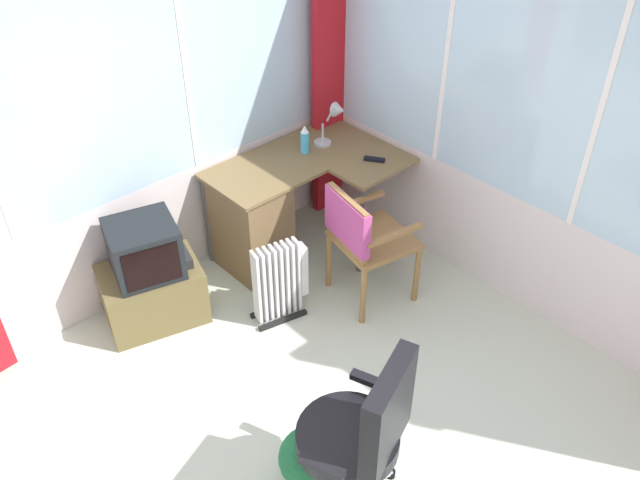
{
  "coord_description": "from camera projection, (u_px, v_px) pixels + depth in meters",
  "views": [
    {
      "loc": [
        -1.42,
        -1.37,
        3.17
      ],
      "look_at": [
        0.71,
        0.93,
        0.77
      ],
      "focal_mm": 37.13,
      "sensor_mm": 36.0,
      "label": 1
    }
  ],
  "objects": [
    {
      "name": "north_window_panel",
      "position": [
        97.0,
        131.0,
        3.96
      ],
      "size": [
        3.84,
        0.07,
        2.57
      ],
      "color": "silver",
      "rests_on": "ground"
    },
    {
      "name": "east_window_panel",
      "position": [
        591.0,
        152.0,
        3.76
      ],
      "size": [
        0.07,
        4.23,
        2.57
      ],
      "color": "silver",
      "rests_on": "ground"
    },
    {
      "name": "curtain_corner",
      "position": [
        331.0,
        64.0,
        4.9
      ],
      "size": [
        0.33,
        0.08,
        2.47
      ],
      "primitive_type": "cube",
      "rotation": [
        0.0,
        0.0,
        -0.02
      ],
      "color": "red",
      "rests_on": "ground"
    },
    {
      "name": "desk",
      "position": [
        258.0,
        217.0,
        4.76
      ],
      "size": [
        1.31,
        0.93,
        0.76
      ],
      "color": "brown",
      "rests_on": "ground"
    },
    {
      "name": "desk_lamp",
      "position": [
        335.0,
        118.0,
        4.8
      ],
      "size": [
        0.23,
        0.2,
        0.33
      ],
      "color": "#B2B7BC",
      "rests_on": "desk"
    },
    {
      "name": "tv_remote",
      "position": [
        374.0,
        159.0,
        4.71
      ],
      "size": [
        0.12,
        0.15,
        0.02
      ],
      "primitive_type": "cube",
      "rotation": [
        0.0,
        0.0,
        0.58
      ],
      "color": "black",
      "rests_on": "desk"
    },
    {
      "name": "spray_bottle",
      "position": [
        305.0,
        139.0,
        4.75
      ],
      "size": [
        0.06,
        0.06,
        0.22
      ],
      "color": "#43B3DB",
      "rests_on": "desk"
    },
    {
      "name": "wooden_armchair",
      "position": [
        360.0,
        233.0,
        4.34
      ],
      "size": [
        0.58,
        0.57,
        0.88
      ],
      "color": "olive",
      "rests_on": "ground"
    },
    {
      "name": "office_chair",
      "position": [
        364.0,
        431.0,
        3.06
      ],
      "size": [
        0.63,
        0.56,
        1.06
      ],
      "color": "#B7B7BF",
      "rests_on": "ground"
    },
    {
      "name": "tv_on_stand",
      "position": [
        151.0,
        279.0,
        4.33
      ],
      "size": [
        0.74,
        0.6,
        0.77
      ],
      "color": "brown",
      "rests_on": "ground"
    },
    {
      "name": "space_heater",
      "position": [
        281.0,
        281.0,
        4.37
      ],
      "size": [
        0.41,
        0.25,
        0.6
      ],
      "color": "silver",
      "rests_on": "ground"
    },
    {
      "name": "potted_plant",
      "position": [
        311.0,
        459.0,
        3.38
      ],
      "size": [
        0.32,
        0.32,
        0.4
      ],
      "color": "#30474E",
      "rests_on": "ground"
    }
  ]
}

